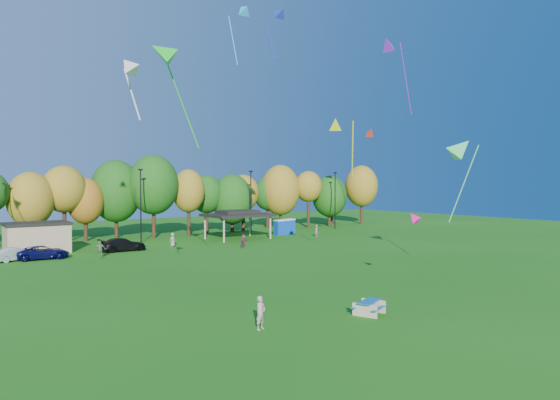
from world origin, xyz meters
TOP-DOWN VIEW (x-y plane):
  - ground at (0.00, 0.00)m, footprint 160.00×160.00m
  - tree_line at (-1.03, 45.51)m, footprint 93.57×10.55m
  - lamp_posts at (2.00, 40.00)m, footprint 64.50×0.25m
  - utility_building at (-10.00, 38.00)m, footprint 6.30×4.30m
  - pavilion at (14.00, 37.00)m, footprint 8.20×6.20m
  - porta_potties at (22.30, 37.78)m, footprint 3.75×1.95m
  - picnic_table at (0.37, 0.29)m, footprint 2.21×2.04m
  - kite_flyer at (-6.19, 1.47)m, footprint 0.72×0.59m
  - car_b at (-12.61, 33.44)m, footprint 4.13×2.38m
  - car_c at (-10.36, 33.08)m, footprint 4.90×2.62m
  - car_d at (-2.23, 34.16)m, footprint 4.95×2.09m
  - far_person_1 at (9.65, 28.62)m, footprint 1.45×1.18m
  - far_person_2 at (3.71, 34.51)m, footprint 0.91×0.75m
  - far_person_3 at (-5.68, 30.59)m, footprint 1.08×0.71m
  - far_person_4 at (23.93, 32.71)m, footprint 0.71×0.62m
  - kite_1 at (4.11, 14.32)m, footprint 1.25×2.72m
  - kite_3 at (7.38, 24.96)m, footprint 1.58×3.89m
  - kite_4 at (21.34, 17.74)m, footprint 4.99×2.06m
  - kite_5 at (21.91, 20.90)m, footprint 1.67×1.85m
  - kite_6 at (19.09, 7.12)m, footprint 4.33×3.84m
  - kite_7 at (-10.99, 6.68)m, footprint 1.61×2.15m
  - kite_8 at (7.79, 3.21)m, footprint 1.02×1.22m
  - kite_9 at (-6.27, 13.52)m, footprint 4.44×2.72m
  - kite_12 at (9.76, 13.37)m, footprint 2.68×2.85m

SIDE VIEW (x-z plane):
  - ground at x=0.00m, z-range 0.00..0.00m
  - picnic_table at x=0.37m, z-range 0.06..0.84m
  - car_b at x=-12.61m, z-range 0.00..1.29m
  - car_c at x=-10.36m, z-range 0.00..1.31m
  - car_d at x=-2.23m, z-range 0.00..1.43m
  - far_person_1 at x=9.65m, z-range 0.00..1.55m
  - far_person_2 at x=3.71m, z-range 0.00..1.61m
  - far_person_4 at x=23.93m, z-range 0.00..1.65m
  - kite_flyer at x=-6.19m, z-range 0.00..1.70m
  - far_person_3 at x=-5.68m, z-range 0.00..1.70m
  - porta_potties at x=22.30m, z-range 0.01..2.19m
  - utility_building at x=-10.00m, z-range 0.01..3.26m
  - pavilion at x=14.00m, z-range 1.34..5.11m
  - lamp_posts at x=2.00m, z-range 0.36..9.45m
  - kite_8 at x=7.79m, z-range 4.47..5.53m
  - tree_line at x=-1.03m, z-range 0.34..11.49m
  - kite_6 at x=19.09m, z-range 6.52..14.36m
  - kite_12 at x=9.76m, z-range 9.81..15.26m
  - kite_5 at x=21.91m, z-range 12.43..13.97m
  - kite_7 at x=-10.99m, z-range 11.75..15.22m
  - kite_9 at x=-6.27m, z-range 12.51..20.12m
  - kite_1 at x=4.11m, z-range 19.01..23.48m
  - kite_4 at x=21.34m, z-range 18.08..26.55m
  - kite_3 at x=7.38m, z-range 21.87..28.38m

